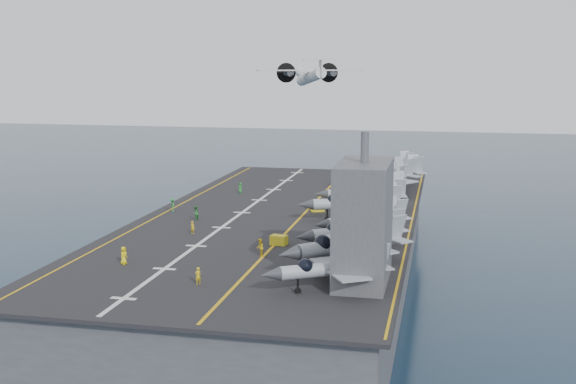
% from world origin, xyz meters
% --- Properties ---
extents(ground, '(500.00, 500.00, 0.00)m').
position_xyz_m(ground, '(0.00, 0.00, 0.00)').
color(ground, '#142135').
rests_on(ground, ground).
extents(hull, '(36.00, 90.00, 10.00)m').
position_xyz_m(hull, '(0.00, 0.00, 5.00)').
color(hull, '#56595E').
rests_on(hull, ground).
extents(flight_deck, '(38.00, 92.00, 0.40)m').
position_xyz_m(flight_deck, '(0.00, 0.00, 10.20)').
color(flight_deck, black).
rests_on(flight_deck, hull).
extents(foul_line, '(0.35, 90.00, 0.02)m').
position_xyz_m(foul_line, '(3.00, 0.00, 10.42)').
color(foul_line, gold).
rests_on(foul_line, flight_deck).
extents(landing_centerline, '(0.50, 90.00, 0.02)m').
position_xyz_m(landing_centerline, '(-6.00, 0.00, 10.42)').
color(landing_centerline, silver).
rests_on(landing_centerline, flight_deck).
extents(deck_edge_port, '(0.25, 90.00, 0.02)m').
position_xyz_m(deck_edge_port, '(-17.00, 0.00, 10.42)').
color(deck_edge_port, gold).
rests_on(deck_edge_port, flight_deck).
extents(deck_edge_stbd, '(0.25, 90.00, 0.02)m').
position_xyz_m(deck_edge_stbd, '(18.50, 0.00, 10.42)').
color(deck_edge_stbd, gold).
rests_on(deck_edge_stbd, flight_deck).
extents(island_superstructure, '(5.00, 10.00, 15.00)m').
position_xyz_m(island_superstructure, '(15.00, -30.00, 17.90)').
color(island_superstructure, '#56595E').
rests_on(island_superstructure, flight_deck).
extents(fighter_jet_0, '(15.34, 13.90, 4.44)m').
position_xyz_m(fighter_jet_0, '(12.48, -33.12, 12.62)').
color(fighter_jet_0, '#9CA5AE').
rests_on(fighter_jet_0, flight_deck).
extents(fighter_jet_1, '(18.19, 17.99, 5.33)m').
position_xyz_m(fighter_jet_1, '(13.01, -25.09, 13.07)').
color(fighter_jet_1, '#9AA4AC').
rests_on(fighter_jet_1, flight_deck).
extents(fighter_jet_2, '(16.42, 15.42, 4.75)m').
position_xyz_m(fighter_jet_2, '(12.85, -17.77, 12.77)').
color(fighter_jet_2, '#9AA2AB').
rests_on(fighter_jet_2, flight_deck).
extents(fighter_jet_3, '(15.62, 15.07, 4.54)m').
position_xyz_m(fighter_jet_3, '(13.18, -10.65, 12.67)').
color(fighter_jet_3, gray).
rests_on(fighter_jet_3, flight_deck).
extents(fighter_jet_4, '(16.84, 13.97, 5.01)m').
position_xyz_m(fighter_jet_4, '(10.80, -1.45, 12.90)').
color(fighter_jet_4, gray).
rests_on(fighter_jet_4, flight_deck).
extents(fighter_jet_5, '(15.11, 11.55, 4.72)m').
position_xyz_m(fighter_jet_5, '(11.33, 6.70, 12.76)').
color(fighter_jet_5, '#9CA5AB').
rests_on(fighter_jet_5, flight_deck).
extents(fighter_jet_6, '(18.69, 19.85, 5.74)m').
position_xyz_m(fighter_jet_6, '(12.60, 18.99, 13.27)').
color(fighter_jet_6, gray).
rests_on(fighter_jet_6, flight_deck).
extents(fighter_jet_7, '(18.62, 15.78, 5.48)m').
position_xyz_m(fighter_jet_7, '(12.40, 26.95, 13.14)').
color(fighter_jet_7, gray).
rests_on(fighter_jet_7, flight_deck).
extents(fighter_jet_8, '(16.96, 14.80, 4.94)m').
position_xyz_m(fighter_jet_8, '(11.08, 36.33, 12.87)').
color(fighter_jet_8, gray).
rests_on(fighter_jet_8, flight_deck).
extents(tow_cart_a, '(2.13, 1.60, 1.16)m').
position_xyz_m(tow_cart_a, '(3.51, -17.25, 10.98)').
color(tow_cart_a, gold).
rests_on(tow_cart_a, flight_deck).
extents(tow_cart_b, '(2.26, 1.88, 1.16)m').
position_xyz_m(tow_cart_b, '(4.58, 3.36, 10.98)').
color(tow_cart_b, yellow).
rests_on(tow_cart_b, flight_deck).
extents(tow_cart_c, '(1.90, 1.26, 1.13)m').
position_xyz_m(tow_cart_c, '(5.90, 18.69, 10.96)').
color(tow_cart_c, gold).
rests_on(tow_cart_c, flight_deck).
extents(crew_0, '(0.97, 1.29, 1.96)m').
position_xyz_m(crew_0, '(-10.99, -29.15, 11.38)').
color(crew_0, yellow).
rests_on(crew_0, flight_deck).
extents(crew_1, '(1.18, 0.99, 1.67)m').
position_xyz_m(crew_1, '(-8.57, -14.03, 11.23)').
color(crew_1, yellow).
rests_on(crew_1, flight_deck).
extents(crew_2, '(0.96, 1.29, 1.95)m').
position_xyz_m(crew_2, '(-10.93, -6.22, 11.38)').
color(crew_2, '#2C8B35').
rests_on(crew_2, flight_deck).
extents(crew_3, '(1.25, 1.42, 1.98)m').
position_xyz_m(crew_3, '(-16.19, -1.45, 11.39)').
color(crew_3, '#268C33').
rests_on(crew_3, flight_deck).
extents(crew_5, '(1.23, 1.09, 1.71)m').
position_xyz_m(crew_5, '(-10.86, 16.04, 11.25)').
color(crew_5, '#268C33').
rests_on(crew_5, flight_deck).
extents(crew_6, '(1.20, 1.26, 1.76)m').
position_xyz_m(crew_6, '(-0.71, -34.33, 11.28)').
color(crew_6, yellow).
rests_on(crew_6, flight_deck).
extents(crew_7, '(0.96, 1.31, 2.04)m').
position_xyz_m(crew_7, '(2.62, -22.84, 11.42)').
color(crew_7, yellow).
rests_on(crew_7, flight_deck).
extents(transport_plane, '(27.79, 24.56, 5.47)m').
position_xyz_m(transport_plane, '(-5.60, 52.42, 29.07)').
color(transport_plane, silver).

